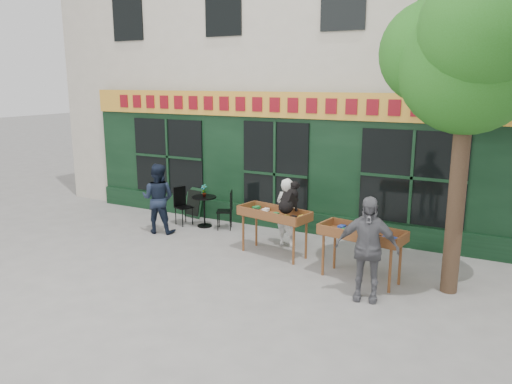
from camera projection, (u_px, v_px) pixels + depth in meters
ground at (226, 256)px, 10.31m from camera, size 80.00×80.00×0.00m
building at (331, 30)px, 14.37m from camera, size 14.00×7.26×10.00m
street_tree at (474, 44)px, 7.74m from camera, size 3.05×2.90×5.60m
book_cart_center at (274, 217)px, 10.24m from camera, size 1.59×0.90×0.99m
dog at (289, 197)px, 9.93m from camera, size 0.45×0.65×0.60m
woman at (287, 212)px, 10.81m from camera, size 0.61×0.46×1.51m
book_cart_right at (362, 237)px, 8.92m from camera, size 1.58×0.86×0.99m
man_right at (367, 248)px, 8.12m from camera, size 1.09×0.61×1.76m
bistro_table at (204, 205)px, 12.29m from camera, size 0.60×0.60×0.76m
bistro_chair_left at (182, 202)px, 12.52m from camera, size 0.46×0.46×0.95m
bistro_chair_right at (228, 207)px, 12.08m from camera, size 0.49×0.48×0.95m
potted_plant at (204, 190)px, 12.21m from camera, size 0.17×0.12×0.31m
man_left at (158, 198)px, 11.77m from camera, size 0.95×0.82×1.66m
chalkboard at (194, 203)px, 13.17m from camera, size 0.59×0.29×0.79m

